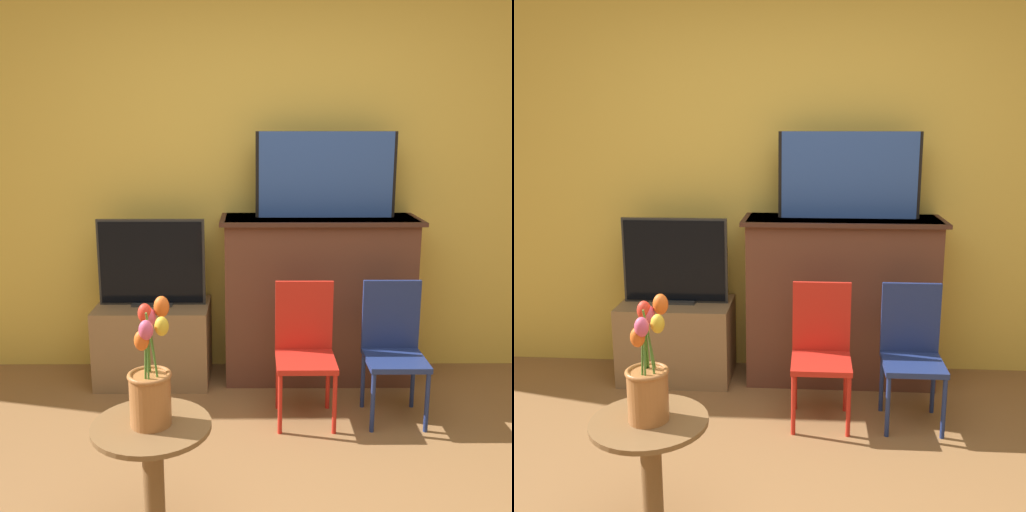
# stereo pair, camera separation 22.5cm
# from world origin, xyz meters

# --- Properties ---
(wall_back) EXTENTS (8.00, 0.06, 2.70)m
(wall_back) POSITION_xyz_m (0.00, 2.13, 1.35)
(wall_back) COLOR #EAC651
(wall_back) RESTS_ON ground
(fireplace_mantel) EXTENTS (1.22, 0.43, 1.04)m
(fireplace_mantel) POSITION_xyz_m (0.30, 1.91, 0.54)
(fireplace_mantel) COLOR brown
(fireplace_mantel) RESTS_ON ground
(painting) EXTENTS (0.85, 0.03, 0.52)m
(painting) POSITION_xyz_m (0.33, 1.91, 1.30)
(painting) COLOR black
(painting) RESTS_ON fireplace_mantel
(tv_stand) EXTENTS (0.70, 0.44, 0.50)m
(tv_stand) POSITION_xyz_m (-0.74, 1.86, 0.25)
(tv_stand) COLOR olive
(tv_stand) RESTS_ON ground
(tv_monitor) EXTENTS (0.66, 0.12, 0.54)m
(tv_monitor) POSITION_xyz_m (-0.74, 1.87, 0.76)
(tv_monitor) COLOR #2D2D2D
(tv_monitor) RESTS_ON tv_stand
(chair_red) EXTENTS (0.32, 0.32, 0.76)m
(chair_red) POSITION_xyz_m (0.17, 1.37, 0.42)
(chair_red) COLOR red
(chair_red) RESTS_ON ground
(chair_blue) EXTENTS (0.32, 0.32, 0.76)m
(chair_blue) POSITION_xyz_m (0.66, 1.38, 0.42)
(chair_blue) COLOR navy
(chair_blue) RESTS_ON ground
(side_table) EXTENTS (0.45, 0.45, 0.51)m
(side_table) POSITION_xyz_m (-0.50, 0.32, 0.33)
(side_table) COLOR brown
(side_table) RESTS_ON ground
(vase_tulips) EXTENTS (0.16, 0.19, 0.47)m
(vase_tulips) POSITION_xyz_m (-0.50, 0.32, 0.68)
(vase_tulips) COLOR #AD6B38
(vase_tulips) RESTS_ON side_table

